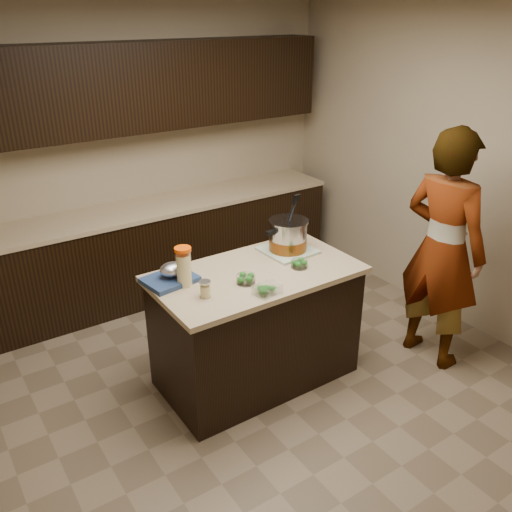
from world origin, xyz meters
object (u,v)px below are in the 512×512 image
(island, at_px, (256,326))
(person, at_px, (443,250))
(stock_pot, at_px, (288,237))
(lemonade_pitcher, at_px, (184,268))

(island, xyz_separation_m, person, (1.33, -0.53, 0.48))
(person, bearing_deg, island, 63.74)
(island, distance_m, person, 1.51)
(stock_pot, xyz_separation_m, person, (0.94, -0.68, -0.09))
(lemonade_pitcher, relative_size, person, 0.14)
(island, relative_size, lemonade_pitcher, 5.43)
(island, bearing_deg, stock_pot, 20.87)
(stock_pot, distance_m, lemonade_pitcher, 0.90)
(stock_pot, relative_size, lemonade_pitcher, 1.58)
(person, bearing_deg, lemonade_pitcher, 66.59)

